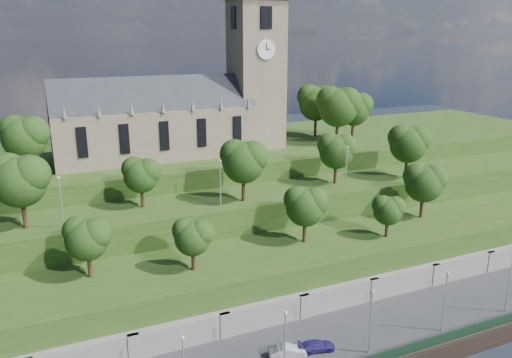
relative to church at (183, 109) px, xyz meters
name	(u,v)px	position (x,y,z in m)	size (l,w,h in m)	color
retaining_wall	(263,320)	(-0.79, -34.01, -20.02)	(160.00, 2.10, 5.00)	slate
embankment_lower	(243,285)	(-0.79, -27.98, -18.52)	(160.00, 12.00, 8.00)	#254015
embankment_upper	(215,239)	(-0.79, -16.98, -16.52)	(160.00, 10.00, 12.00)	#254015
hilltop	(176,189)	(-0.79, 4.02, -15.02)	(160.00, 32.00, 15.00)	#254015
church	(183,109)	(0.00, 0.00, 0.00)	(38.60, 12.35, 27.60)	#6C5E4C
trees_lower	(272,213)	(3.37, -27.44, -9.59)	(65.11, 8.94, 8.30)	black
trees_upper	(242,159)	(3.22, -18.03, -4.73)	(62.96, 8.23, 9.24)	black
trees_hilltop	(196,115)	(1.68, -1.52, -0.92)	(76.36, 16.36, 10.53)	black
lamp_posts_promenade	(285,340)	(-2.79, -43.48, -16.22)	(60.36, 0.36, 7.40)	#B2B2B7
lamp_posts_upper	(220,179)	(-0.79, -19.98, -6.66)	(40.36, 0.36, 6.55)	#B2B2B7
car_middle	(287,351)	(-1.02, -40.64, -19.87)	(1.38, 3.94, 1.30)	#9B9A9E
car_right	(317,346)	(2.35, -40.96, -19.95)	(1.60, 3.93, 1.14)	navy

